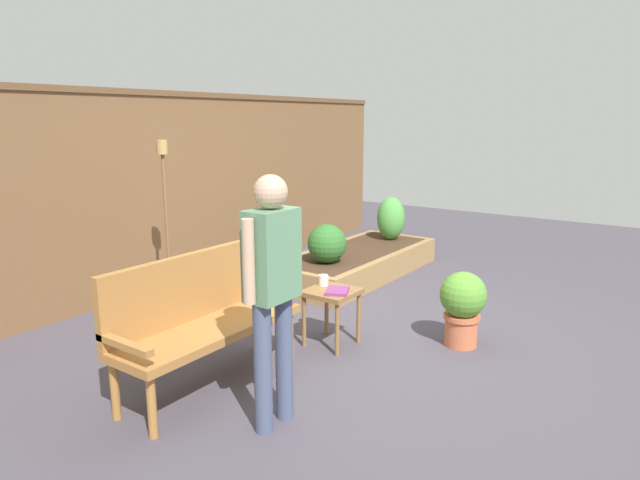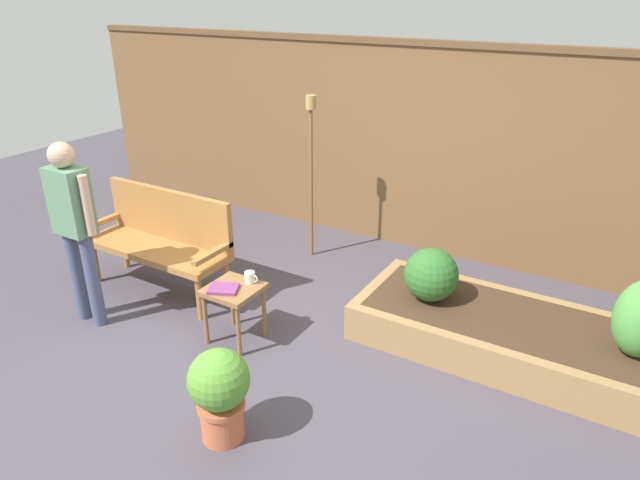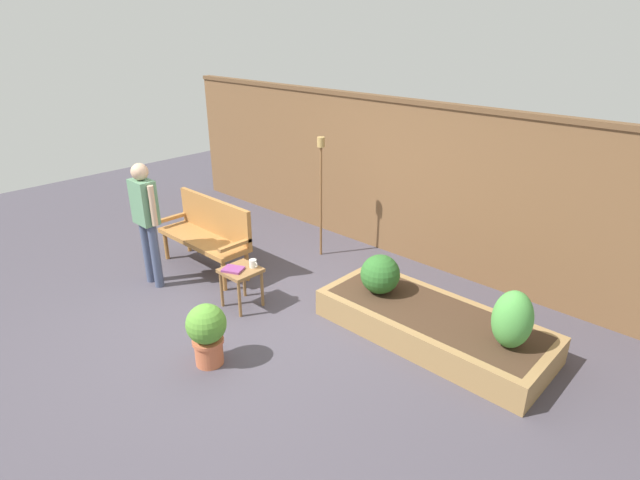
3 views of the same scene
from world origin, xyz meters
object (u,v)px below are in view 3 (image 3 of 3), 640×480
object	(u,v)px
side_table	(241,275)
cup_on_table	(253,263)
book_on_table	(233,269)
person_by_bench	(146,214)
tiki_torch	(321,176)
garden_bench	(209,229)
shrub_near_bench	(380,274)
potted_boxwood	(207,331)
shrub_far_corner	(512,319)

from	to	relation	value
side_table	cup_on_table	bearing A→B (deg)	62.39
book_on_table	person_by_bench	bearing A→B (deg)	170.43
tiki_torch	garden_bench	bearing A→B (deg)	-121.88
side_table	shrub_near_bench	distance (m)	1.58
garden_bench	person_by_bench	distance (m)	0.87
potted_boxwood	tiki_torch	world-z (taller)	tiki_torch
book_on_table	person_by_bench	xyz separation A→B (m)	(-1.21, -0.33, 0.44)
shrub_far_corner	cup_on_table	bearing A→B (deg)	-163.58
potted_boxwood	cup_on_table	bearing A→B (deg)	117.83
side_table	shrub_near_bench	world-z (taller)	shrub_near_bench
garden_bench	side_table	size ratio (longest dim) A/B	3.00
garden_bench	shrub_far_corner	world-z (taller)	garden_bench
book_on_table	shrub_near_bench	distance (m)	1.65
book_on_table	tiki_torch	bearing A→B (deg)	73.93
shrub_near_bench	tiki_torch	bearing A→B (deg)	154.99
shrub_far_corner	tiki_torch	bearing A→B (deg)	166.46
side_table	tiki_torch	bearing A→B (deg)	100.50
book_on_table	shrub_far_corner	xyz separation A→B (m)	(2.79, 1.00, 0.09)
person_by_bench	side_table	bearing A→B (deg)	18.35
garden_bench	person_by_bench	size ratio (longest dim) A/B	0.92
garden_bench	potted_boxwood	xyz separation A→B (m)	(1.73, -1.26, -0.18)
cup_on_table	potted_boxwood	xyz separation A→B (m)	(0.54, -1.03, -0.16)
side_table	cup_on_table	distance (m)	0.20
garden_bench	cup_on_table	size ratio (longest dim) A/B	11.88
cup_on_table	shrub_near_bench	distance (m)	1.44
tiki_torch	cup_on_table	bearing A→B (deg)	-76.19
shrub_far_corner	tiki_torch	size ratio (longest dim) A/B	0.34
shrub_near_bench	shrub_far_corner	bearing A→B (deg)	0.00
cup_on_table	shrub_far_corner	distance (m)	2.80
book_on_table	person_by_bench	distance (m)	1.33
book_on_table	shrub_far_corner	distance (m)	2.97
potted_boxwood	shrub_far_corner	xyz separation A→B (m)	(2.15, 1.82, 0.22)
garden_bench	tiki_torch	xyz separation A→B (m)	(0.81, 1.30, 0.61)
side_table	cup_on_table	size ratio (longest dim) A/B	3.96
garden_bench	shrub_near_bench	bearing A→B (deg)	13.23
book_on_table	potted_boxwood	world-z (taller)	potted_boxwood
cup_on_table	potted_boxwood	world-z (taller)	potted_boxwood
shrub_near_bench	shrub_far_corner	world-z (taller)	shrub_far_corner
side_table	shrub_far_corner	bearing A→B (deg)	18.51
book_on_table	shrub_far_corner	world-z (taller)	shrub_far_corner
potted_boxwood	shrub_near_bench	size ratio (longest dim) A/B	1.46
garden_bench	potted_boxwood	bearing A→B (deg)	-36.10
book_on_table	shrub_near_bench	xyz separation A→B (m)	(1.31, 1.00, 0.02)
garden_bench	book_on_table	distance (m)	1.17
side_table	tiki_torch	size ratio (longest dim) A/B	0.29
side_table	cup_on_table	world-z (taller)	cup_on_table
potted_boxwood	person_by_bench	bearing A→B (deg)	165.28
cup_on_table	tiki_torch	size ratio (longest dim) A/B	0.07
tiki_torch	person_by_bench	world-z (taller)	tiki_torch
garden_bench	book_on_table	world-z (taller)	garden_bench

